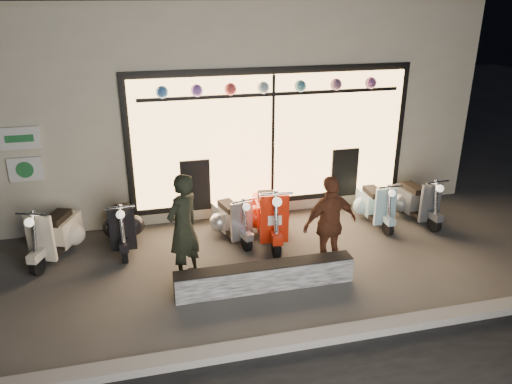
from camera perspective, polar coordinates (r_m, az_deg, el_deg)
ground at (r=8.16m, az=-0.01°, el=-8.49°), size 40.00×40.00×0.00m
kerb at (r=6.54m, az=4.37°, el=-16.66°), size 40.00×0.25×0.12m
shop_building at (r=12.11m, az=-5.76°, el=12.17°), size 10.20×6.23×4.20m
graffiti_barrier at (r=7.51m, az=1.04°, el=-9.63°), size 2.69×0.28×0.40m
scooter_silver at (r=8.98m, az=-2.97°, el=-2.98°), size 0.60×1.24×0.88m
scooter_red at (r=8.94m, az=1.45°, el=-2.51°), size 0.57×1.51×1.08m
scooter_black at (r=8.98m, az=-14.95°, el=-3.60°), size 0.42×1.30×0.93m
scooter_cream at (r=9.01m, az=-21.69°, el=-4.25°), size 0.76×1.35×0.98m
scooter_blue at (r=9.84m, az=13.28°, el=-1.25°), size 0.40×1.24×0.89m
scooter_grey at (r=10.17m, az=17.55°, el=-0.83°), size 0.49×1.31×0.93m
man at (r=7.58m, az=-8.32°, el=-4.03°), size 0.73×0.71×1.69m
woman at (r=7.83m, az=8.45°, el=-3.64°), size 0.97×0.53×1.57m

